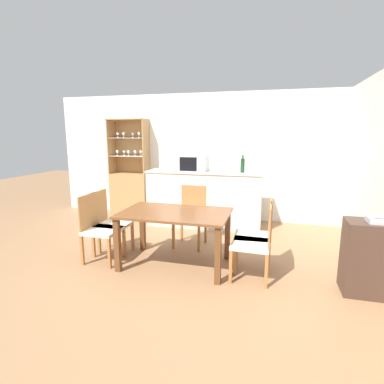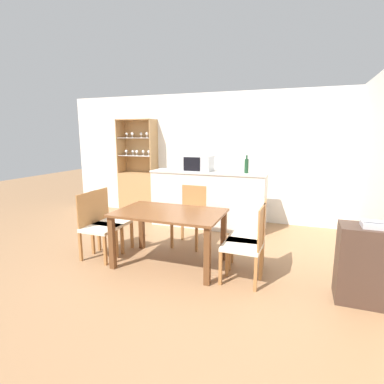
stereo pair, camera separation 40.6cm
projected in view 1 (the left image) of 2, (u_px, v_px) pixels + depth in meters
ground_plane at (169, 269)px, 3.91m from camera, size 18.00×18.00×0.00m
wall_back at (210, 157)px, 6.16m from camera, size 6.80×0.06×2.55m
kitchen_counter at (204, 199)px, 5.65m from camera, size 2.16×0.53×1.06m
display_cabinet at (130, 187)px, 6.53m from camera, size 0.83×0.37×2.05m
dining_table at (175, 220)px, 3.93m from camera, size 1.41×0.89×0.73m
dining_chair_head_far at (191, 216)px, 4.71m from camera, size 0.46×0.46×0.93m
dining_chair_side_left_near at (100, 228)px, 4.10m from camera, size 0.45×0.45×0.93m
dining_chair_side_right_far at (256, 235)px, 3.82m from camera, size 0.47×0.47×0.93m
dining_chair_side_left_far at (110, 223)px, 4.35m from camera, size 0.45×0.45×0.93m
dining_chair_side_right_near at (255, 242)px, 3.57m from camera, size 0.46×0.46×0.93m
microwave at (194, 163)px, 5.58m from camera, size 0.50×0.40×0.29m
wine_bottle at (243, 165)px, 5.34m from camera, size 0.07×0.07×0.32m
side_cabinet at (368, 258)px, 3.24m from camera, size 0.50×0.37×0.82m
telephone at (378, 220)px, 3.12m from camera, size 0.21×0.20×0.09m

